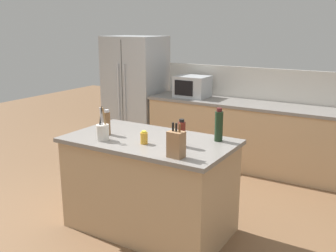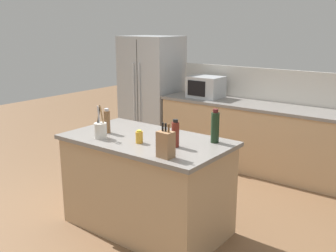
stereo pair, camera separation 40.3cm
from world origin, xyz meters
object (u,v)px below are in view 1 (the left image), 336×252
object	(u,v)px
microwave	(192,87)
wine_bottle	(219,126)
knife_block	(176,144)
vinegar_bottle	(182,134)
honey_jar	(144,138)
utensil_crock	(103,132)
pepper_grinder	(107,123)
refrigerator	(136,92)

from	to	relation	value
microwave	wine_bottle	world-z (taller)	same
knife_block	vinegar_bottle	distance (m)	0.30
wine_bottle	honey_jar	distance (m)	0.70
knife_block	utensil_crock	bearing A→B (deg)	179.74
knife_block	vinegar_bottle	xyz separation A→B (m)	(-0.11, 0.28, 0.01)
microwave	pepper_grinder	distance (m)	2.29
microwave	knife_block	world-z (taller)	microwave
pepper_grinder	knife_block	bearing A→B (deg)	-14.86
refrigerator	honey_jar	bearing A→B (deg)	-52.78
knife_block	wine_bottle	bearing A→B (deg)	84.74
refrigerator	microwave	size ratio (longest dim) A/B	3.76
refrigerator	honey_jar	size ratio (longest dim) A/B	14.90
refrigerator	vinegar_bottle	xyz separation A→B (m)	(2.16, -2.30, 0.15)
honey_jar	vinegar_bottle	bearing A→B (deg)	17.71
refrigerator	vinegar_bottle	bearing A→B (deg)	-46.76
knife_block	refrigerator	bearing A→B (deg)	135.82
microwave	wine_bottle	size ratio (longest dim) A/B	1.53
utensil_crock	wine_bottle	bearing A→B (deg)	29.79
microwave	vinegar_bottle	size ratio (longest dim) A/B	1.92
utensil_crock	pepper_grinder	xyz separation A→B (m)	(-0.09, 0.18, 0.04)
honey_jar	knife_block	bearing A→B (deg)	-21.65
utensil_crock	microwave	bearing A→B (deg)	97.90
honey_jar	utensil_crock	bearing A→B (deg)	-165.34
knife_block	honey_jar	size ratio (longest dim) A/B	2.37
honey_jar	vinegar_bottle	xyz separation A→B (m)	(0.33, 0.11, 0.06)
knife_block	pepper_grinder	xyz separation A→B (m)	(-0.93, 0.25, 0.00)
knife_block	wine_bottle	world-z (taller)	wine_bottle
refrigerator	utensil_crock	world-z (taller)	refrigerator
utensil_crock	pepper_grinder	bearing A→B (deg)	117.09
pepper_grinder	honey_jar	bearing A→B (deg)	-8.37
wine_bottle	knife_block	bearing A→B (deg)	-99.77
microwave	refrigerator	bearing A→B (deg)	177.29
wine_bottle	pepper_grinder	xyz separation A→B (m)	(-1.04, -0.36, -0.03)
knife_block	utensil_crock	world-z (taller)	utensil_crock
honey_jar	pepper_grinder	xyz separation A→B (m)	(-0.49, 0.07, 0.06)
refrigerator	pepper_grinder	xyz separation A→B (m)	(1.33, -2.33, 0.15)
honey_jar	vinegar_bottle	distance (m)	0.36
knife_block	utensil_crock	distance (m)	0.84
knife_block	vinegar_bottle	bearing A→B (deg)	115.23
knife_block	wine_bottle	xyz separation A→B (m)	(0.11, 0.61, 0.04)
microwave	utensil_crock	size ratio (longest dim) A/B	1.51
microwave	honey_jar	distance (m)	2.47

